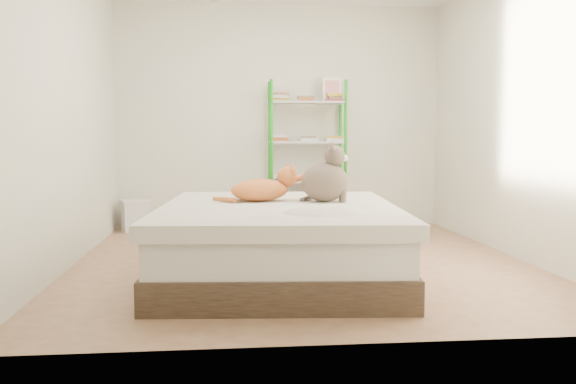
{
  "coord_description": "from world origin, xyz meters",
  "views": [
    {
      "loc": [
        -0.62,
        -5.09,
        1.06
      ],
      "look_at": [
        -0.14,
        -0.26,
        0.62
      ],
      "focal_mm": 38.0,
      "sensor_mm": 36.0,
      "label": 1
    }
  ],
  "objects": [
    {
      "name": "room",
      "position": [
        0.0,
        0.0,
        1.3
      ],
      "size": [
        3.81,
        4.21,
        2.61
      ],
      "color": "tan",
      "rests_on": "ground"
    },
    {
      "name": "bed",
      "position": [
        -0.24,
        -0.56,
        0.28
      ],
      "size": [
        1.9,
        2.3,
        0.55
      ],
      "rotation": [
        0.0,
        0.0,
        -0.08
      ],
      "color": "brown",
      "rests_on": "ground"
    },
    {
      "name": "orange_cat",
      "position": [
        -0.36,
        -0.31,
        0.66
      ],
      "size": [
        0.62,
        0.45,
        0.22
      ],
      "primitive_type": null,
      "rotation": [
        0.0,
        0.0,
        0.3
      ],
      "color": "orange",
      "rests_on": "bed"
    },
    {
      "name": "grey_cat",
      "position": [
        0.14,
        -0.39,
        0.78
      ],
      "size": [
        0.42,
        0.36,
        0.45
      ],
      "primitive_type": null,
      "rotation": [
        0.0,
        0.0,
        1.48
      ],
      "color": "#7F6556",
      "rests_on": "bed"
    },
    {
      "name": "shelf_unit",
      "position": [
        0.31,
        1.88,
        0.84
      ],
      "size": [
        0.88,
        0.36,
        1.74
      ],
      "color": "green",
      "rests_on": "ground"
    },
    {
      "name": "cardboard_box",
      "position": [
        0.57,
        0.74,
        0.19
      ],
      "size": [
        0.65,
        0.66,
        0.43
      ],
      "rotation": [
        0.0,
        0.0,
        -0.37
      ],
      "color": "#8D644E",
      "rests_on": "ground"
    },
    {
      "name": "white_bin",
      "position": [
        -1.65,
        1.85,
        0.18
      ],
      "size": [
        0.39,
        0.37,
        0.36
      ],
      "rotation": [
        0.0,
        0.0,
        0.36
      ],
      "color": "silver",
      "rests_on": "ground"
    }
  ]
}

